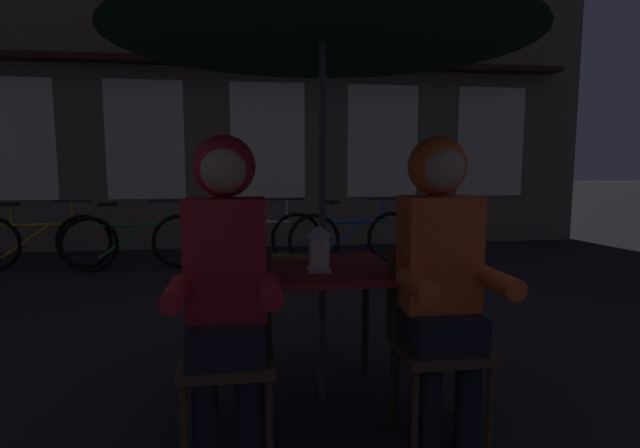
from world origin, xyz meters
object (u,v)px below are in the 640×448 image
chair_left (228,341)px  person_left_hooded (226,265)px  lantern (319,247)px  bicycle_second (135,241)px  book (289,257)px  bicycle_nearest (38,241)px  bicycle_third (256,238)px  cafe_table (322,285)px  chair_right (434,331)px  person_right_hooded (441,259)px  bicycle_fourth (353,237)px  patio_umbrella (322,4)px

chair_left → person_left_hooded: size_ratio=0.62×
lantern → bicycle_second: lantern is taller
lantern → book: bearing=110.7°
lantern → bicycle_nearest: bearing=125.7°
bicycle_second → bicycle_third: (1.43, 0.04, 0.00)m
cafe_table → chair_right: (0.48, -0.37, -0.15)m
person_right_hooded → person_left_hooded: bearing=180.0°
book → bicycle_fourth: bearing=98.1°
lantern → bicycle_third: lantern is taller
patio_umbrella → lantern: 1.20m
lantern → bicycle_nearest: size_ratio=0.14×
patio_umbrella → lantern: bearing=-106.4°
bicycle_fourth → chair_right: bearing=-96.4°
chair_left → bicycle_fourth: 4.20m
lantern → person_right_hooded: 0.60m
person_left_hooded → cafe_table: bearing=41.6°
patio_umbrella → person_left_hooded: size_ratio=1.65×
patio_umbrella → person_right_hooded: patio_umbrella is taller
person_left_hooded → person_right_hooded: 0.96m
chair_right → bicycle_second: 4.57m
cafe_table → bicycle_second: bicycle_second is taller
cafe_table → patio_umbrella: 1.42m
person_right_hooded → chair_left: bearing=176.6°
chair_right → person_right_hooded: size_ratio=0.62×
chair_right → person_left_hooded: size_ratio=0.62×
bicycle_fourth → patio_umbrella: bearing=-104.5°
person_right_hooded → chair_right: bearing=90.0°
lantern → person_left_hooded: (-0.45, -0.31, -0.01)m
bicycle_nearest → book: 4.50m
cafe_table → bicycle_third: size_ratio=0.44×
person_left_hooded → bicycle_second: person_left_hooded is taller
patio_umbrella → bicycle_second: 4.37m
chair_left → book: size_ratio=4.35×
chair_left → person_left_hooded: bearing=-90.0°
bicycle_nearest → book: bearing=-53.1°
lantern → chair_right: lantern is taller
person_right_hooded → bicycle_second: person_right_hooded is taller
bicycle_second → cafe_table: bearing=-64.8°
bicycle_fourth → book: size_ratio=8.38×
bicycle_nearest → bicycle_second: same height
chair_right → bicycle_third: size_ratio=0.52×
chair_left → bicycle_nearest: 4.80m
lantern → book: size_ratio=1.16×
bicycle_third → book: (0.13, -3.46, 0.41)m
lantern → bicycle_second: (-1.68, 3.76, -0.51)m
cafe_table → book: 0.29m
patio_umbrella → person_right_hooded: (0.48, -0.43, -1.21)m
cafe_table → chair_left: 0.62m
cafe_table → bicycle_second: 4.03m
person_left_hooded → bicycle_third: (0.19, 4.10, -0.50)m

